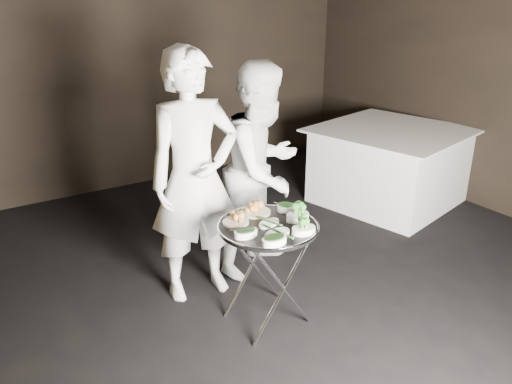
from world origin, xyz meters
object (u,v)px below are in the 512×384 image
waiter_left (195,178)px  dining_table (389,166)px  waiter_right (263,169)px  serving_tray (268,226)px  tray_stand (268,269)px

waiter_left → dining_table: bearing=15.5°
waiter_right → dining_table: waiter_right is taller
serving_tray → waiter_right: waiter_right is taller
tray_stand → waiter_left: size_ratio=0.39×
waiter_right → dining_table: bearing=-8.5°
serving_tray → waiter_right: (0.42, 0.69, 0.13)m
waiter_left → waiter_right: 0.66m
serving_tray → dining_table: dining_table is taller
tray_stand → serving_tray: bearing=180.0°
serving_tray → waiter_right: size_ratio=0.39×
waiter_right → waiter_left: bearing=165.0°
waiter_left → dining_table: size_ratio=1.29×
serving_tray → dining_table: 2.66m
waiter_right → serving_tray: bearing=-142.0°
serving_tray → waiter_left: (-0.23, 0.63, 0.20)m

